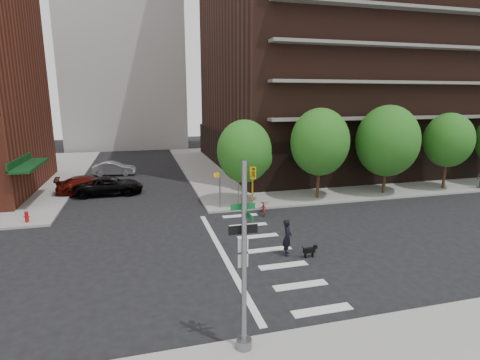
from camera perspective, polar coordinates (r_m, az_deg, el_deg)
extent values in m
plane|color=black|center=(19.48, -4.03, -11.43)|extent=(120.00, 120.00, 0.00)
cube|color=gray|center=(48.05, 14.92, 2.69)|extent=(39.00, 33.00, 0.15)
cube|color=silver|center=(15.30, 12.42, -18.82)|extent=(2.40, 0.50, 0.01)
cube|color=silver|center=(16.86, 9.20, -15.55)|extent=(2.40, 0.50, 0.01)
cube|color=silver|center=(18.50, 6.61, -12.82)|extent=(2.40, 0.50, 0.01)
cube|color=silver|center=(20.20, 4.50, -10.51)|extent=(2.40, 0.50, 0.01)
cube|color=silver|center=(21.96, 2.74, -8.56)|extent=(2.40, 0.50, 0.01)
cube|color=silver|center=(23.75, 1.26, -6.90)|extent=(2.40, 0.50, 0.01)
cube|color=silver|center=(25.58, 0.00, -5.47)|extent=(2.40, 0.50, 0.01)
cube|color=silver|center=(19.57, -2.56, -11.28)|extent=(0.30, 13.00, 0.01)
cube|color=black|center=(47.00, 12.10, 5.19)|extent=(25.50, 25.50, 4.00)
cube|color=maroon|center=(47.32, 32.04, 4.59)|extent=(1.40, 5.00, 0.20)
cube|color=#0C3814|center=(31.91, -29.34, 1.97)|extent=(1.40, 6.00, 0.20)
cylinder|color=#301E11|center=(27.80, 0.65, -1.23)|extent=(0.24, 0.24, 2.30)
sphere|color=#235B19|center=(27.28, 0.67, 4.39)|extent=(4.00, 4.00, 4.00)
cylinder|color=#301E11|center=(29.91, 11.79, -0.22)|extent=(0.24, 0.24, 2.60)
sphere|color=#235B19|center=(29.40, 12.06, 5.69)|extent=(4.50, 4.50, 4.50)
cylinder|color=#301E11|center=(33.05, 21.11, 0.13)|extent=(0.24, 0.24, 2.30)
sphere|color=#235B19|center=(32.57, 21.55, 5.55)|extent=(5.00, 5.00, 5.00)
cylinder|color=#301E11|center=(36.85, 28.71, 0.87)|extent=(0.24, 0.24, 2.60)
sphere|color=#235B19|center=(36.46, 29.18, 5.34)|extent=(4.00, 4.00, 4.00)
cylinder|color=slate|center=(11.41, 0.63, -12.00)|extent=(0.16, 0.16, 6.00)
cylinder|color=slate|center=(12.86, 0.60, -23.64)|extent=(0.50, 0.50, 0.30)
imported|color=gold|center=(10.74, 1.94, -0.61)|extent=(0.16, 0.20, 1.00)
cube|color=#0A5926|center=(10.99, 0.44, -4.07)|extent=(0.75, 0.02, 0.18)
cube|color=#0A5926|center=(10.96, 1.41, -5.48)|extent=(0.02, 0.75, 0.18)
cube|color=black|center=(11.18, 0.47, -7.56)|extent=(0.90, 0.02, 0.28)
cube|color=silver|center=(11.36, 0.47, -9.93)|extent=(0.32, 0.02, 0.42)
cube|color=silver|center=(11.56, 0.47, -12.22)|extent=(0.32, 0.02, 0.42)
cylinder|color=slate|center=(26.64, -3.08, -1.52)|extent=(0.10, 0.10, 2.60)
cube|color=gold|center=(26.36, -3.54, 0.78)|extent=(0.32, 0.25, 0.32)
cylinder|color=slate|center=(27.50, -0.24, -1.49)|extent=(0.08, 0.08, 2.20)
cube|color=gold|center=(27.15, -0.16, 0.28)|extent=(0.64, 0.02, 0.64)
cylinder|color=#A50C0C|center=(27.33, -29.74, -5.00)|extent=(0.22, 0.22, 0.60)
sphere|color=#A50C0C|center=(27.25, -29.81, -4.38)|extent=(0.24, 0.24, 0.24)
imported|color=black|center=(32.73, -19.30, -0.83)|extent=(2.51, 5.42, 1.50)
imported|color=#440B07|center=(33.58, -21.90, -0.68)|extent=(2.68, 5.47, 1.53)
imported|color=#95999C|center=(40.74, -18.65, 1.65)|extent=(1.89, 4.38, 1.40)
imported|color=maroon|center=(25.95, 3.64, -4.09)|extent=(1.16, 2.01, 1.00)
imported|color=black|center=(19.33, 7.22, -8.65)|extent=(0.81, 0.67, 1.89)
cube|color=black|center=(19.40, 10.50, -10.48)|extent=(0.60, 0.20, 0.24)
cube|color=black|center=(19.48, 11.40, -9.96)|extent=(0.18, 0.14, 0.17)
cylinder|color=black|center=(19.62, 10.88, -11.03)|extent=(0.06, 0.06, 0.26)
cylinder|color=black|center=(19.38, 10.05, -11.30)|extent=(0.06, 0.06, 0.26)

